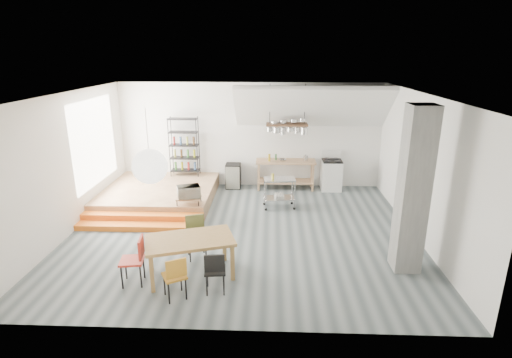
{
  "coord_description": "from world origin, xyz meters",
  "views": [
    {
      "loc": [
        0.66,
        -8.58,
        4.07
      ],
      "look_at": [
        0.29,
        0.8,
        1.06
      ],
      "focal_mm": 28.0,
      "sensor_mm": 36.0,
      "label": 1
    }
  ],
  "objects_px": {
    "stove": "(331,174)",
    "mini_fridge": "(233,176)",
    "rolling_cart": "(279,189)",
    "dining_table": "(190,243)"
  },
  "relations": [
    {
      "from": "rolling_cart",
      "to": "mini_fridge",
      "type": "height_order",
      "value": "rolling_cart"
    },
    {
      "from": "rolling_cart",
      "to": "mini_fridge",
      "type": "bearing_deg",
      "value": 124.09
    },
    {
      "from": "stove",
      "to": "dining_table",
      "type": "xyz_separation_m",
      "value": [
        -3.33,
        -5.1,
        0.2
      ]
    },
    {
      "from": "rolling_cart",
      "to": "mini_fridge",
      "type": "xyz_separation_m",
      "value": [
        -1.4,
        1.62,
        -0.15
      ]
    },
    {
      "from": "rolling_cart",
      "to": "mini_fridge",
      "type": "distance_m",
      "value": 2.15
    },
    {
      "from": "stove",
      "to": "rolling_cart",
      "type": "distance_m",
      "value": 2.25
    },
    {
      "from": "stove",
      "to": "mini_fridge",
      "type": "xyz_separation_m",
      "value": [
        -3.02,
        0.04,
        -0.1
      ]
    },
    {
      "from": "stove",
      "to": "mini_fridge",
      "type": "distance_m",
      "value": 3.02
    },
    {
      "from": "stove",
      "to": "dining_table",
      "type": "height_order",
      "value": "stove"
    },
    {
      "from": "stove",
      "to": "rolling_cart",
      "type": "xyz_separation_m",
      "value": [
        -1.61,
        -1.57,
        0.05
      ]
    }
  ]
}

